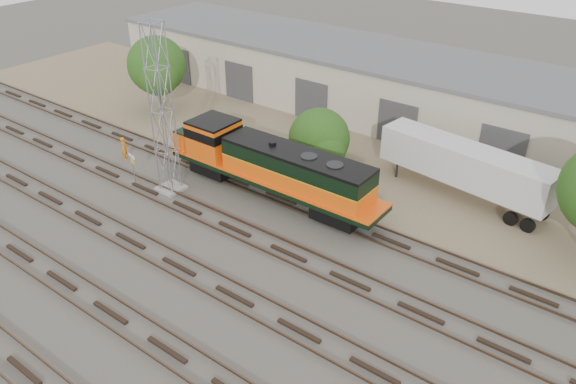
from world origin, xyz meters
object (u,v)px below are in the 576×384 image
Objects in this scene: locomotive at (269,165)px; signal_tower at (162,114)px; worker at (124,148)px; semi_trailer at (468,167)px.

signal_tower is at bearing -149.32° from locomotive.
worker is (-11.74, -2.32, -1.32)m from locomotive.
semi_trailer is at bearing 34.06° from signal_tower.
locomotive is at bearing -136.05° from semi_trailer.
signal_tower is 0.95× the size of semi_trailer.
signal_tower reaches higher than worker.
locomotive is 1.35× the size of semi_trailer.
signal_tower is (-5.73, -3.40, 3.18)m from locomotive.
locomotive reaches higher than worker.
semi_trailer is at bearing -114.10° from worker.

